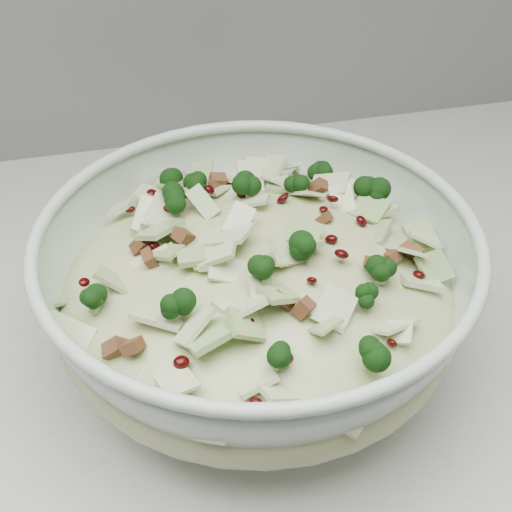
{
  "coord_description": "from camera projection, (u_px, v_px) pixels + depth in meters",
  "views": [
    {
      "loc": [
        0.23,
        1.2,
        1.34
      ],
      "look_at": [
        0.33,
        1.62,
        1.0
      ],
      "focal_mm": 50.0,
      "sensor_mm": 36.0,
      "label": 1
    }
  ],
  "objects": [
    {
      "name": "salad",
      "position": [
        257.0,
        274.0,
        0.54
      ],
      "size": [
        0.42,
        0.42,
        0.13
      ],
      "rotation": [
        0.0,
        0.0,
        0.5
      ],
      "color": "#BFC989",
      "rests_on": "mixing_bowl"
    },
    {
      "name": "mixing_bowl",
      "position": [
        257.0,
        295.0,
        0.55
      ],
      "size": [
        0.44,
        0.44,
        0.13
      ],
      "rotation": [
        0.0,
        0.0,
        0.41
      ],
      "color": "beige",
      "rests_on": "counter"
    }
  ]
}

